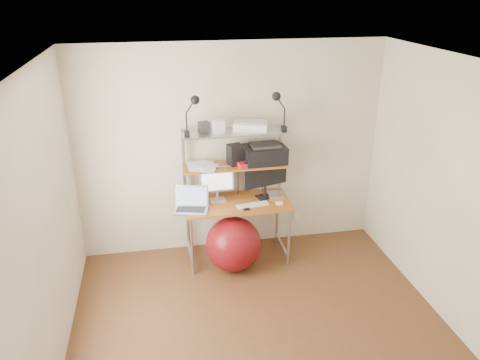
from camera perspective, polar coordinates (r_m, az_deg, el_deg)
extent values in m
plane|color=brown|center=(4.62, 3.04, -18.78)|extent=(3.60, 3.60, 0.00)
plane|color=white|center=(3.50, 3.92, 13.45)|extent=(3.60, 3.60, 0.00)
plane|color=#EDE0C6|center=(5.52, -1.06, 3.68)|extent=(3.60, 0.00, 3.60)
plane|color=#EDE0C6|center=(3.92, -23.27, -6.86)|extent=(0.00, 3.60, 3.60)
plane|color=#EDE0C6|center=(4.65, 25.54, -2.55)|extent=(0.00, 3.60, 3.60)
cube|color=#A55720|center=(5.39, -0.37, -2.84)|extent=(1.20, 0.60, 0.03)
cylinder|color=#A2A2A6|center=(5.28, -5.89, -8.14)|extent=(0.04, 0.04, 0.71)
cylinder|color=#A2A2A6|center=(5.73, -6.37, -5.48)|extent=(0.04, 0.04, 0.71)
cylinder|color=#A2A2A6|center=(5.46, 5.97, -7.01)|extent=(0.04, 0.04, 0.71)
cylinder|color=#A2A2A6|center=(5.90, 4.55, -4.54)|extent=(0.04, 0.04, 0.71)
cube|color=#A2A2A6|center=(5.40, -6.84, 1.94)|extent=(0.03, 0.04, 0.84)
cube|color=#A2A2A6|center=(5.58, 4.91, 2.73)|extent=(0.03, 0.04, 0.84)
cube|color=#A55720|center=(5.35, -0.63, 1.77)|extent=(1.18, 0.34, 0.02)
cube|color=#A2A2A6|center=(5.21, -0.65, 5.87)|extent=(1.18, 0.34, 0.02)
cube|color=white|center=(6.07, 6.98, -4.38)|extent=(0.08, 0.01, 0.12)
cube|color=#B9B8BD|center=(5.42, -2.76, -2.45)|extent=(0.19, 0.15, 0.01)
cylinder|color=#B9B8BD|center=(5.42, -2.80, -1.82)|extent=(0.03, 0.03, 0.10)
cube|color=#B9B8BD|center=(5.34, -2.84, 0.12)|extent=(0.40, 0.06, 0.30)
plane|color=white|center=(5.32, -2.81, 0.05)|extent=(0.36, 0.03, 0.36)
cube|color=black|center=(5.51, 3.10, -2.04)|extent=(0.24, 0.21, 0.01)
cylinder|color=black|center=(5.50, 3.07, -1.31)|extent=(0.03, 0.03, 0.12)
cube|color=black|center=(5.41, 3.12, 0.90)|extent=(0.54, 0.19, 0.33)
plane|color=#4264E1|center=(5.39, 3.16, 0.83)|extent=(0.48, 0.14, 0.50)
cube|color=silver|center=(5.21, -5.99, -3.65)|extent=(0.42, 0.34, 0.02)
cube|color=#2B2B2E|center=(5.21, -5.99, -3.54)|extent=(0.34, 0.23, 0.00)
cube|color=silver|center=(5.27, -5.82, -1.78)|extent=(0.38, 0.16, 0.24)
plane|color=#7293BE|center=(5.27, -5.82, -1.78)|extent=(0.35, 0.17, 0.32)
cube|color=white|center=(5.31, 1.56, -3.05)|extent=(0.38, 0.16, 0.01)
cube|color=white|center=(5.35, 4.82, -2.82)|extent=(0.08, 0.06, 0.02)
cube|color=silver|center=(5.54, 4.35, -1.79)|extent=(0.19, 0.19, 0.03)
cube|color=black|center=(5.24, 0.68, -3.41)|extent=(0.09, 0.14, 0.01)
cube|color=black|center=(5.39, 3.02, 3.15)|extent=(0.49, 0.35, 0.19)
cube|color=#2B2B2E|center=(5.35, 3.05, 4.28)|extent=(0.34, 0.25, 0.03)
cube|color=black|center=(5.32, -0.59, 3.12)|extent=(0.19, 0.19, 0.23)
cube|color=red|center=(5.28, 0.75, 1.92)|extent=(0.21, 0.16, 0.05)
cube|color=white|center=(5.25, 1.28, 6.59)|extent=(0.42, 0.34, 0.08)
cube|color=#B9B8BD|center=(5.24, 1.29, 7.12)|extent=(0.36, 0.27, 0.01)
cube|color=white|center=(5.13, -2.62, 6.51)|extent=(0.14, 0.12, 0.14)
cube|color=#2B2B2E|center=(5.18, -4.40, 6.45)|extent=(0.13, 0.13, 0.11)
cube|color=black|center=(5.06, -6.48, 5.65)|extent=(0.05, 0.06, 0.05)
cylinder|color=black|center=(5.03, -6.55, 7.00)|extent=(0.02, 0.02, 0.19)
sphere|color=black|center=(4.97, -5.51, 9.69)|extent=(0.10, 0.10, 0.10)
cube|color=black|center=(5.24, 5.38, 6.29)|extent=(0.05, 0.07, 0.05)
cylinder|color=black|center=(5.20, 5.43, 7.61)|extent=(0.02, 0.02, 0.20)
sphere|color=black|center=(5.11, 4.46, 10.14)|extent=(0.10, 0.10, 0.10)
sphere|color=maroon|center=(5.39, -0.81, -7.82)|extent=(0.63, 0.63, 0.63)
cube|color=white|center=(5.31, -5.26, 1.66)|extent=(0.22, 0.29, 0.00)
cube|color=white|center=(5.25, -4.02, 1.52)|extent=(0.30, 0.34, 0.00)
cube|color=white|center=(5.32, -5.29, 1.83)|extent=(0.21, 0.28, 0.00)
cube|color=white|center=(5.27, -4.25, 1.72)|extent=(0.21, 0.28, 0.00)
cube|color=white|center=(5.29, -4.39, 1.84)|extent=(0.32, 0.35, 0.00)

